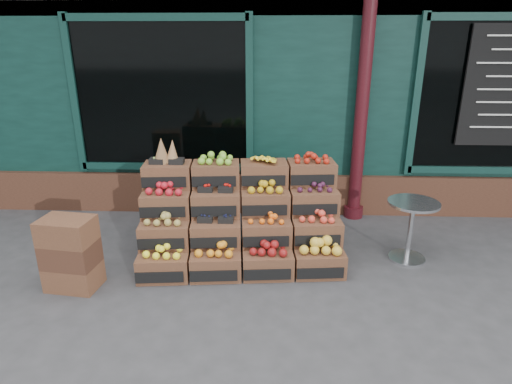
{
  "coord_description": "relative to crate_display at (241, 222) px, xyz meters",
  "views": [
    {
      "loc": [
        -0.01,
        -3.92,
        2.51
      ],
      "look_at": [
        -0.2,
        0.7,
        0.85
      ],
      "focal_mm": 30.0,
      "sensor_mm": 36.0,
      "label": 1
    }
  ],
  "objects": [
    {
      "name": "shop_facade",
      "position": [
        0.39,
        4.35,
        1.96
      ],
      "size": [
        12.0,
        6.24,
        4.8
      ],
      "color": "#0C2B25",
      "rests_on": "ground"
    },
    {
      "name": "ground",
      "position": [
        0.39,
        -0.76,
        -0.44
      ],
      "size": [
        60.0,
        60.0,
        0.0
      ],
      "primitive_type": "plane",
      "color": "#38383B",
      "rests_on": "ground"
    },
    {
      "name": "spare_crates",
      "position": [
        -1.73,
        -0.78,
        -0.05
      ],
      "size": [
        0.57,
        0.43,
        0.79
      ],
      "rotation": [
        0.0,
        0.0,
        -0.13
      ],
      "color": "brown",
      "rests_on": "ground"
    },
    {
      "name": "bistro_table",
      "position": [
        2.01,
        -0.02,
        0.02
      ],
      "size": [
        0.59,
        0.59,
        0.74
      ],
      "rotation": [
        0.0,
        0.0,
        -0.0
      ],
      "color": "#B9BDC1",
      "rests_on": "ground"
    },
    {
      "name": "shopkeeper",
      "position": [
        -0.98,
        2.12,
        0.49
      ],
      "size": [
        0.72,
        0.52,
        1.86
      ],
      "primitive_type": "imported",
      "rotation": [
        0.0,
        0.0,
        3.02
      ],
      "color": "#16501C",
      "rests_on": "ground"
    },
    {
      "name": "crate_display",
      "position": [
        0.0,
        0.0,
        0.0
      ],
      "size": [
        2.38,
        1.32,
        1.43
      ],
      "rotation": [
        0.0,
        0.0,
        0.09
      ],
      "color": "brown",
      "rests_on": "ground"
    }
  ]
}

